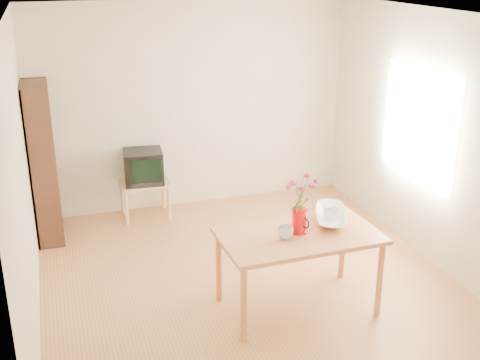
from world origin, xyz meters
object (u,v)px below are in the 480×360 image
object	(u,v)px
pitcher	(299,221)
mug	(286,233)
television	(143,166)
table	(299,242)
bowl	(332,199)

from	to	relation	value
pitcher	mug	distance (m)	0.19
pitcher	television	xyz separation A→B (m)	(-1.00, 2.48, -0.19)
television	pitcher	bearing A→B (deg)	-62.45
table	mug	size ratio (longest dim) A/B	10.40
mug	television	bearing A→B (deg)	-90.01
table	television	xyz separation A→B (m)	(-0.99, 2.51, -0.00)
mug	bowl	xyz separation A→B (m)	(0.56, 0.25, 0.15)
pitcher	bowl	world-z (taller)	bowl
pitcher	bowl	xyz separation A→B (m)	(0.40, 0.17, 0.10)
mug	television	world-z (taller)	television
television	mug	bearing A→B (deg)	-66.24
mug	television	size ratio (longest dim) A/B	0.28
pitcher	television	bearing A→B (deg)	94.24
table	pitcher	distance (m)	0.19
bowl	mug	bearing A→B (deg)	-155.89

